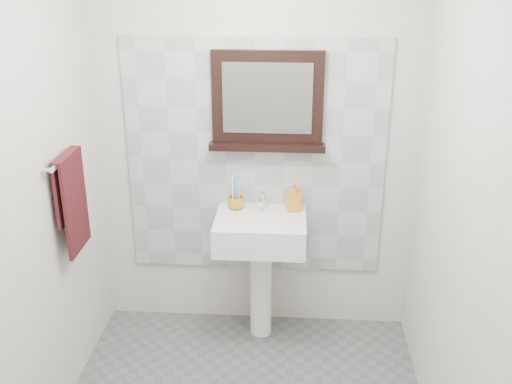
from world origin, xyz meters
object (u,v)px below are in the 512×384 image
at_px(pedestal_sink, 261,244).
at_px(framed_mirror, 268,103).
at_px(soap_dispenser, 294,196).
at_px(toothbrush_cup, 236,203).
at_px(hand_towel, 71,195).

xyz_separation_m(pedestal_sink, framed_mirror, (0.03, 0.19, 0.84)).
bearing_deg(soap_dispenser, toothbrush_cup, 167.22).
height_order(pedestal_sink, hand_towel, hand_towel).
distance_m(framed_mirror, hand_towel, 1.24).
bearing_deg(toothbrush_cup, soap_dispenser, 0.60).
height_order(toothbrush_cup, framed_mirror, framed_mirror).
xyz_separation_m(toothbrush_cup, framed_mirror, (0.19, 0.07, 0.62)).
height_order(soap_dispenser, hand_towel, hand_towel).
bearing_deg(framed_mirror, toothbrush_cup, -158.27).
relative_size(toothbrush_cup, framed_mirror, 0.14).
bearing_deg(soap_dispenser, pedestal_sink, -163.08).
xyz_separation_m(toothbrush_cup, soap_dispenser, (0.36, 0.00, 0.05)).
xyz_separation_m(toothbrush_cup, hand_towel, (-0.83, -0.53, 0.24)).
bearing_deg(hand_towel, pedestal_sink, 22.89).
xyz_separation_m(soap_dispenser, hand_towel, (-1.19, -0.53, 0.19)).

